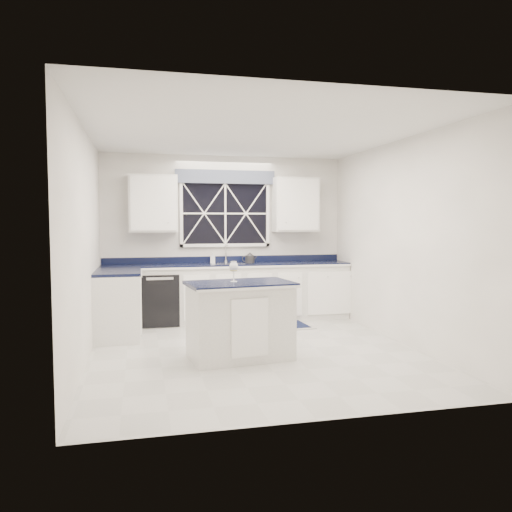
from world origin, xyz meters
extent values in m
plane|color=#BCBBB7|center=(0.00, 0.00, 0.00)|extent=(4.50, 4.50, 0.00)
cube|color=white|center=(0.00, 2.25, 1.35)|extent=(4.00, 0.10, 2.70)
cube|color=silver|center=(0.00, 1.95, 0.45)|extent=(3.98, 0.60, 0.90)
cube|color=silver|center=(-1.70, 1.15, 0.45)|extent=(0.60, 1.00, 0.90)
cube|color=black|center=(0.00, 1.95, 0.92)|extent=(3.98, 0.64, 0.04)
cube|color=black|center=(-1.10, 1.95, 0.41)|extent=(0.60, 0.58, 0.82)
cube|color=black|center=(0.00, 2.22, 1.75)|extent=(1.40, 0.02, 1.00)
cube|color=#4F566C|center=(0.00, 2.16, 2.35)|extent=(1.65, 0.04, 0.22)
cube|color=silver|center=(-1.18, 2.08, 1.90)|extent=(0.75, 0.34, 0.90)
cube|color=silver|center=(1.18, 2.08, 1.90)|extent=(0.75, 0.34, 0.90)
cylinder|color=silver|center=(0.00, 2.17, 0.96)|extent=(0.05, 0.05, 0.04)
cylinder|color=silver|center=(0.00, 2.17, 1.10)|extent=(0.02, 0.02, 0.28)
cylinder|color=silver|center=(0.00, 2.08, 1.23)|extent=(0.02, 0.18, 0.02)
cube|color=silver|center=(-0.25, -0.26, 0.44)|extent=(1.23, 0.81, 0.87)
cube|color=black|center=(-0.25, -0.26, 0.89)|extent=(1.30, 0.88, 0.04)
cube|color=#A7A7A2|center=(0.59, 1.35, 0.01)|extent=(1.22, 0.79, 0.01)
cube|color=#101A38|center=(0.59, 1.35, 0.02)|extent=(1.08, 0.65, 0.01)
cylinder|color=#2B2B2D|center=(0.36, 1.97, 1.00)|extent=(0.17, 0.17, 0.12)
cone|color=#2B2B2D|center=(0.36, 1.97, 1.09)|extent=(0.14, 0.14, 0.05)
torus|color=#2B2B2D|center=(0.29, 1.98, 1.01)|extent=(0.10, 0.03, 0.10)
cylinder|color=#2B2B2D|center=(0.45, 1.95, 1.02)|extent=(0.06, 0.02, 0.08)
cylinder|color=white|center=(-0.31, -0.23, 0.91)|extent=(0.08, 0.08, 0.01)
cylinder|color=white|center=(-0.31, -0.23, 0.98)|extent=(0.01, 0.01, 0.13)
ellipsoid|color=white|center=(-0.31, -0.23, 1.09)|extent=(0.10, 0.10, 0.13)
cylinder|color=#D8D072|center=(-0.31, -0.23, 1.07)|extent=(0.08, 0.08, 0.06)
imported|color=silver|center=(-0.23, 2.11, 1.02)|extent=(0.08, 0.08, 0.17)
camera|label=1|loc=(-1.39, -5.98, 1.62)|focal=35.00mm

